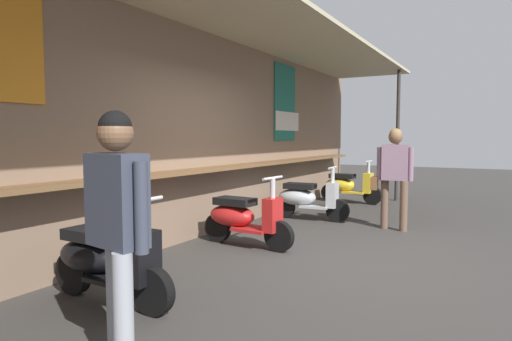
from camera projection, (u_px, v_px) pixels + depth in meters
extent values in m
plane|color=#383533|center=(315.00, 257.00, 5.43)|extent=(36.60, 36.60, 0.00)
cube|color=#7F6651|center=(184.00, 126.00, 6.30)|extent=(13.07, 0.25, 3.29)
cube|color=brown|center=(202.00, 170.00, 6.20)|extent=(11.76, 0.36, 0.05)
cube|color=#236B5B|center=(285.00, 103.00, 8.82)|extent=(0.92, 0.02, 1.51)
cube|color=beige|center=(287.00, 121.00, 8.93)|extent=(1.06, 0.03, 0.38)
cube|color=#BCB28E|center=(246.00, 15.00, 5.69)|extent=(12.55, 1.82, 0.06)
cylinder|color=#332D28|center=(398.00, 135.00, 10.17)|extent=(0.08, 0.08, 3.05)
ellipsoid|color=black|center=(91.00, 256.00, 3.99)|extent=(0.39, 0.70, 0.30)
cube|color=black|center=(94.00, 234.00, 3.95)|extent=(0.30, 0.55, 0.10)
cube|color=black|center=(119.00, 278.00, 3.83)|extent=(0.38, 0.50, 0.04)
cube|color=black|center=(144.00, 258.00, 3.66)|extent=(0.28, 0.16, 0.44)
cylinder|color=#B7B7BC|center=(143.00, 242.00, 3.65)|extent=(0.07, 0.07, 0.70)
cylinder|color=#B7B7BC|center=(142.00, 201.00, 3.63)|extent=(0.46, 0.04, 0.04)
cylinder|color=black|center=(153.00, 291.00, 3.63)|extent=(0.10, 0.40, 0.40)
cylinder|color=black|center=(73.00, 273.00, 4.13)|extent=(0.10, 0.40, 0.40)
ellipsoid|color=red|center=(232.00, 215.00, 6.06)|extent=(0.42, 0.72, 0.30)
cube|color=black|center=(235.00, 201.00, 6.01)|extent=(0.33, 0.57, 0.10)
cube|color=red|center=(253.00, 229.00, 5.88)|extent=(0.41, 0.52, 0.04)
cube|color=red|center=(273.00, 215.00, 5.70)|extent=(0.29, 0.18, 0.44)
cylinder|color=#B7B7BC|center=(273.00, 205.00, 5.69)|extent=(0.07, 0.07, 0.70)
cylinder|color=#B7B7BC|center=(273.00, 178.00, 5.66)|extent=(0.46, 0.06, 0.04)
cylinder|color=black|center=(279.00, 236.00, 5.67)|extent=(0.12, 0.41, 0.40)
cylinder|color=black|center=(218.00, 228.00, 6.21)|extent=(0.12, 0.41, 0.40)
ellipsoid|color=#B2B5BA|center=(297.00, 197.00, 7.95)|extent=(0.43, 0.72, 0.30)
cube|color=black|center=(300.00, 186.00, 7.92)|extent=(0.34, 0.57, 0.10)
cube|color=#B2B5BA|center=(316.00, 206.00, 7.82)|extent=(0.41, 0.53, 0.04)
cube|color=#B2B5BA|center=(332.00, 195.00, 7.67)|extent=(0.29, 0.18, 0.44)
cylinder|color=#B7B7BC|center=(332.00, 188.00, 7.66)|extent=(0.07, 0.07, 0.70)
cylinder|color=#B7B7BC|center=(333.00, 168.00, 7.63)|extent=(0.46, 0.07, 0.04)
cylinder|color=black|center=(338.00, 211.00, 7.65)|extent=(0.13, 0.41, 0.40)
cylinder|color=black|center=(284.00, 207.00, 8.08)|extent=(0.13, 0.41, 0.40)
ellipsoid|color=gold|center=(340.00, 185.00, 10.02)|extent=(0.41, 0.71, 0.30)
cube|color=black|center=(342.00, 176.00, 9.98)|extent=(0.32, 0.56, 0.10)
cube|color=gold|center=(355.00, 192.00, 9.85)|extent=(0.40, 0.51, 0.04)
cube|color=gold|center=(368.00, 183.00, 9.68)|extent=(0.29, 0.17, 0.44)
cylinder|color=#B7B7BC|center=(368.00, 177.00, 9.67)|extent=(0.07, 0.07, 0.70)
cylinder|color=#B7B7BC|center=(369.00, 161.00, 9.64)|extent=(0.46, 0.05, 0.04)
cylinder|color=black|center=(372.00, 196.00, 9.65)|extent=(0.12, 0.40, 0.40)
cylinder|color=black|center=(330.00, 193.00, 10.17)|extent=(0.12, 0.40, 0.40)
cylinder|color=brown|center=(404.00, 206.00, 6.89)|extent=(0.12, 0.12, 0.80)
cylinder|color=brown|center=(385.00, 204.00, 7.11)|extent=(0.12, 0.12, 0.80)
cube|color=gray|center=(395.00, 162.00, 6.95)|extent=(0.25, 0.42, 0.56)
sphere|color=brown|center=(396.00, 137.00, 6.92)|extent=(0.22, 0.22, 0.22)
sphere|color=olive|center=(396.00, 135.00, 6.91)|extent=(0.20, 0.20, 0.20)
cylinder|color=gray|center=(411.00, 164.00, 6.86)|extent=(0.08, 0.08, 0.53)
cylinder|color=gray|center=(379.00, 164.00, 7.04)|extent=(0.08, 0.08, 0.53)
cube|color=brown|center=(374.00, 183.00, 7.07)|extent=(0.27, 0.14, 0.20)
cylinder|color=#999EA8|center=(124.00, 320.00, 2.58)|extent=(0.12, 0.12, 0.81)
cylinder|color=#999EA8|center=(116.00, 301.00, 2.88)|extent=(0.12, 0.12, 0.81)
cube|color=#383D4C|center=(117.00, 200.00, 2.68)|extent=(0.26, 0.43, 0.57)
sphere|color=brown|center=(115.00, 133.00, 2.65)|extent=(0.22, 0.22, 0.22)
sphere|color=black|center=(115.00, 127.00, 2.64)|extent=(0.20, 0.20, 0.20)
cylinder|color=#383D4C|center=(141.00, 208.00, 2.53)|extent=(0.08, 0.08, 0.54)
cylinder|color=#383D4C|center=(95.00, 200.00, 2.83)|extent=(0.08, 0.08, 0.54)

